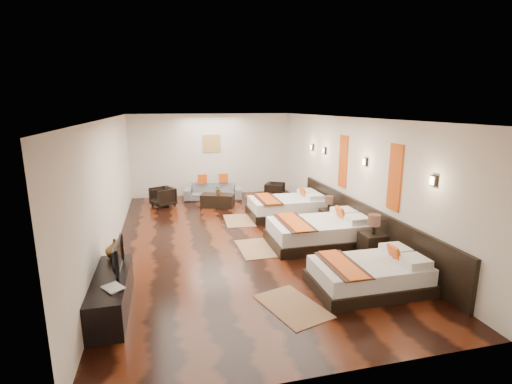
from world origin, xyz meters
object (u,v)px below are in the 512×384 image
object	(u,v)px
tv	(114,256)
book	(105,291)
armchair_left	(163,197)
bed_near	(370,275)
tv_console	(111,294)
bed_mid	(319,232)
coffee_table	(218,200)
table_plant	(218,189)
nightstand_a	(373,243)
nightstand_b	(328,216)
armchair_right	(275,191)
sofa	(213,191)
bed_far	(287,207)
figurine	(115,248)

from	to	relation	value
tv	book	distance (m)	0.74
armchair_left	bed_near	bearing A→B (deg)	0.15
book	armchair_left	distance (m)	6.64
tv	tv_console	bearing A→B (deg)	167.78
bed_mid	book	distance (m)	4.82
coffee_table	table_plant	size ratio (longest dim) A/B	3.55
nightstand_a	tv_console	size ratio (longest dim) A/B	0.51
nightstand_b	armchair_left	xyz separation A→B (m)	(-4.17, 3.08, 0.02)
nightstand_b	bed_near	bearing A→B (deg)	-102.67
bed_mid	bed_near	bearing A→B (deg)	-90.09
armchair_right	table_plant	distance (m)	2.06
tv_console	sofa	size ratio (longest dim) A/B	0.95
armchair_left	nightstand_b	bearing A→B (deg)	25.67
tv_console	coffee_table	bearing A→B (deg)	66.74
bed_far	nightstand_b	world-z (taller)	nightstand_b
bed_near	nightstand_b	distance (m)	3.42
bed_near	book	bearing A→B (deg)	-177.61
tv_console	armchair_left	distance (m)	6.17
nightstand_a	sofa	bearing A→B (deg)	113.51
bed_near	armchair_right	bearing A→B (deg)	87.86
nightstand_a	figurine	xyz separation A→B (m)	(-4.95, -0.13, 0.39)
tv	book	world-z (taller)	tv
bed_near	tv	world-z (taller)	tv
tv	sofa	world-z (taller)	tv
sofa	armchair_right	xyz separation A→B (m)	(2.01, -0.51, 0.00)
bed_far	nightstand_a	bearing A→B (deg)	-77.13
bed_near	armchair_left	distance (m)	7.27
figurine	armchair_right	size ratio (longest dim) A/B	0.54
figurine	coffee_table	bearing A→B (deg)	63.55
nightstand_a	armchair_right	distance (m)	5.31
tv_console	armchair_left	size ratio (longest dim) A/B	2.75
bed_far	sofa	world-z (taller)	bed_far
bed_near	bed_far	xyz separation A→B (m)	(0.00, 4.47, 0.02)
nightstand_a	sofa	size ratio (longest dim) A/B	0.49
bed_mid	book	world-z (taller)	bed_mid
book	coffee_table	xyz separation A→B (m)	(2.43, 6.11, -0.36)
bed_far	nightstand_a	distance (m)	3.36
bed_near	table_plant	distance (m)	6.23
bed_far	nightstand_a	world-z (taller)	nightstand_a
bed_far	sofa	xyz separation A→B (m)	(-1.77, 2.52, 0.00)
nightstand_b	tv_console	world-z (taller)	nightstand_b
armchair_left	bed_far	bearing A→B (deg)	32.50
armchair_left	table_plant	size ratio (longest dim) A/B	2.32
figurine	armchair_left	bearing A→B (deg)	81.72
tv	armchair_right	bearing A→B (deg)	-36.46
bed_near	table_plant	size ratio (longest dim) A/B	6.85
table_plant	nightstand_b	bearing A→B (deg)	-46.70
bed_near	book	distance (m)	4.21
nightstand_a	table_plant	size ratio (longest dim) A/B	3.27
nightstand_a	bed_near	bearing A→B (deg)	-122.08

